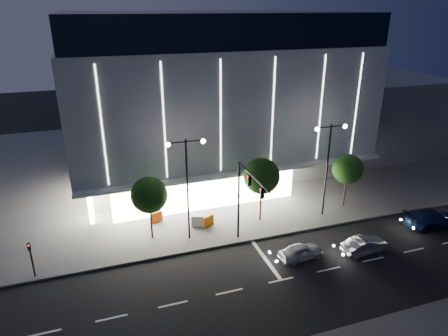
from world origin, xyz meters
name	(u,v)px	position (x,y,z in m)	size (l,w,h in m)	color
ground	(248,273)	(0.00, 0.00, 0.00)	(160.00, 160.00, 0.00)	black
sidewalk_museum	(216,158)	(5.00, 24.00, 0.07)	(70.00, 40.00, 0.15)	#474747
museum	(203,91)	(2.98, 22.31, 9.27)	(30.00, 25.80, 18.00)	#4C4C51
annex_building	(356,109)	(26.00, 24.00, 5.00)	(16.00, 20.00, 10.00)	#4C4C51
traffic_mast	(245,193)	(1.00, 3.34, 5.03)	(0.33, 5.89, 7.07)	black
street_lamp_west	(187,175)	(-3.00, 6.00, 5.96)	(3.16, 0.36, 9.00)	black
street_lamp_east	(328,157)	(10.00, 6.00, 5.96)	(3.16, 0.36, 9.00)	black
ped_signal_far	(31,256)	(-15.00, 4.50, 1.89)	(0.22, 0.24, 3.00)	black
tree_left	(150,197)	(-5.97, 7.02, 4.03)	(3.02, 3.02, 5.72)	black
tree_mid	(262,178)	(4.03, 7.02, 4.33)	(3.25, 3.25, 6.15)	black
tree_right	(348,170)	(13.03, 7.02, 3.88)	(2.91, 2.91, 5.51)	black
car_lead	(301,252)	(4.67, 0.47, 0.63)	(1.49, 3.70, 1.26)	#B6B9BE
car_second	(365,245)	(9.98, -0.37, 0.64)	(1.36, 3.91, 1.29)	#ABADB3
car_third	(433,219)	(18.34, 1.06, 0.76)	(2.14, 5.27, 1.53)	#15284F
barrier_a	(157,217)	(-5.17, 9.60, 0.65)	(1.10, 0.25, 1.00)	#D7410B
barrier_c	(208,221)	(-0.87, 7.42, 0.65)	(1.10, 0.25, 1.00)	orange
barrier_d	(197,221)	(-1.83, 7.67, 0.65)	(1.10, 0.25, 1.00)	silver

